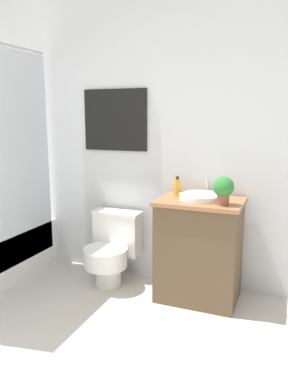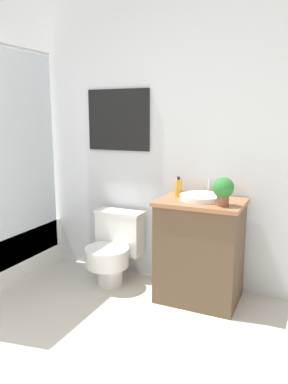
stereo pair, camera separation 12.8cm
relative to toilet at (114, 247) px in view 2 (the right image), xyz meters
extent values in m
cube|color=silver|center=(-0.11, 0.27, 0.94)|extent=(3.39, 0.05, 2.50)
cube|color=black|center=(-0.07, 0.23, 1.08)|extent=(0.59, 0.02, 0.52)
cube|color=silver|center=(-0.07, 0.23, 1.08)|extent=(0.56, 0.01, 0.49)
cylinder|color=white|center=(0.00, -0.07, -0.22)|extent=(0.21, 0.21, 0.18)
cylinder|color=white|center=(0.00, -0.11, -0.06)|extent=(0.36, 0.36, 0.14)
cylinder|color=white|center=(0.00, -0.11, 0.02)|extent=(0.37, 0.37, 0.02)
cube|color=white|center=(0.00, 0.11, 0.10)|extent=(0.41, 0.17, 0.36)
cube|color=white|center=(0.00, 0.11, 0.29)|extent=(0.43, 0.17, 0.02)
cube|color=brown|center=(0.76, -0.01, 0.08)|extent=(0.61, 0.44, 0.77)
cube|color=#9E6642|center=(0.76, -0.01, 0.47)|extent=(0.64, 0.47, 0.03)
cylinder|color=white|center=(0.76, 0.01, 0.51)|extent=(0.34, 0.34, 0.04)
cylinder|color=silver|center=(0.76, 0.21, 0.55)|extent=(0.02, 0.02, 0.13)
cylinder|color=gold|center=(0.56, 0.05, 0.56)|extent=(0.06, 0.06, 0.13)
cylinder|color=black|center=(0.56, 0.05, 0.64)|extent=(0.02, 0.02, 0.02)
cylinder|color=brown|center=(0.95, -0.12, 0.53)|extent=(0.09, 0.09, 0.07)
sphere|color=#2D7A33|center=(0.95, -0.12, 0.62)|extent=(0.15, 0.15, 0.15)
camera|label=1|loc=(1.40, -2.73, 1.10)|focal=35.00mm
camera|label=2|loc=(1.52, -2.68, 1.10)|focal=35.00mm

